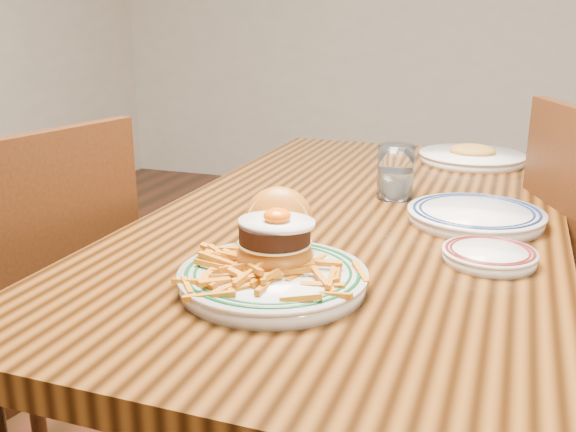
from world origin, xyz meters
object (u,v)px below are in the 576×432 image
(table, at_px, (358,249))
(main_plate, at_px, (274,261))
(chair_left, at_px, (25,330))
(side_plate, at_px, (489,254))

(table, distance_m, main_plate, 0.46)
(chair_left, bearing_deg, main_plate, 1.08)
(table, bearing_deg, main_plate, -94.27)
(chair_left, bearing_deg, side_plate, 17.35)
(chair_left, height_order, main_plate, chair_left)
(table, height_order, main_plate, main_plate)
(table, relative_size, side_plate, 9.90)
(main_plate, relative_size, side_plate, 1.95)
(main_plate, bearing_deg, side_plate, 18.18)
(chair_left, relative_size, main_plate, 3.02)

